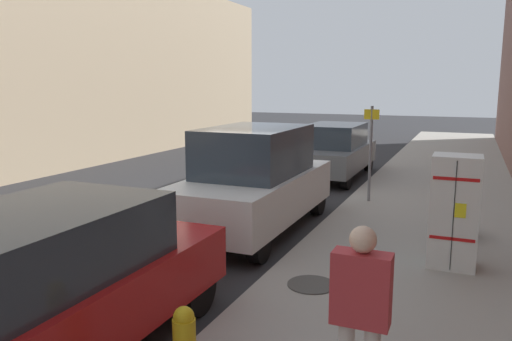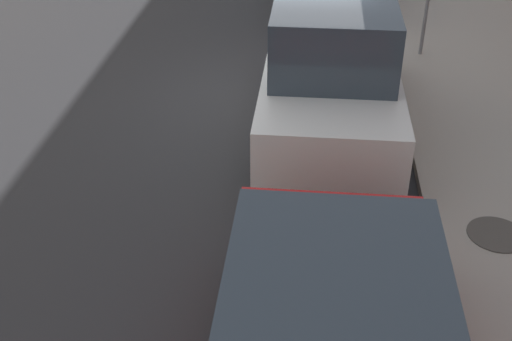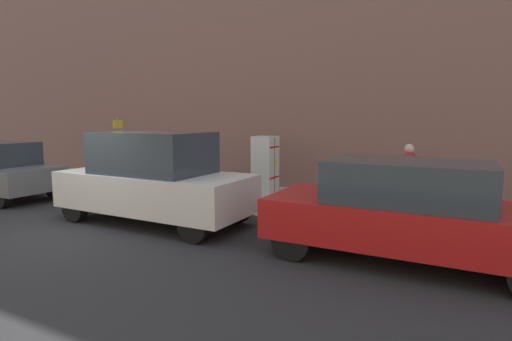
% 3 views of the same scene
% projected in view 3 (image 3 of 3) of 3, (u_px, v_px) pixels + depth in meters
% --- Properties ---
extents(ground_plane, '(80.00, 80.00, 0.00)m').
position_uv_depth(ground_plane, '(99.00, 226.00, 9.18)').
color(ground_plane, '#28282B').
extents(sidewalk_slab, '(4.02, 44.00, 0.13)m').
position_uv_depth(sidewalk_slab, '(202.00, 194.00, 12.75)').
color(sidewalk_slab, '#9E998E').
rests_on(sidewalk_slab, ground).
extents(building_facade_near, '(1.94, 39.60, 9.25)m').
position_uv_depth(building_facade_near, '(247.00, 59.00, 14.77)').
color(building_facade_near, '#7F564C').
rests_on(building_facade_near, ground).
extents(discarded_refrigerator, '(0.73, 0.63, 1.78)m').
position_uv_depth(discarded_refrigerator, '(265.00, 165.00, 12.23)').
color(discarded_refrigerator, silver).
rests_on(discarded_refrigerator, sidewalk_slab).
extents(manhole_cover, '(0.70, 0.70, 0.02)m').
position_uv_depth(manhole_cover, '(291.00, 211.00, 10.01)').
color(manhole_cover, '#47443F').
rests_on(manhole_cover, sidewalk_slab).
extents(street_sign_post, '(0.36, 0.07, 2.34)m').
position_uv_depth(street_sign_post, '(119.00, 151.00, 12.23)').
color(street_sign_post, slate).
rests_on(street_sign_post, sidewalk_slab).
extents(fire_hydrant, '(0.22, 0.22, 0.81)m').
position_uv_depth(fire_hydrant, '(409.00, 211.00, 8.30)').
color(fire_hydrant, gold).
rests_on(fire_hydrant, sidewalk_slab).
extents(trash_bag, '(0.60, 0.60, 0.60)m').
position_uv_depth(trash_bag, '(217.00, 180.00, 13.23)').
color(trash_bag, black).
rests_on(trash_bag, sidewalk_slab).
extents(pedestrian_walking_far, '(0.49, 0.23, 1.70)m').
position_uv_depth(pedestrian_walking_far, '(408.00, 173.00, 9.74)').
color(pedestrian_walking_far, beige).
rests_on(pedestrian_walking_far, sidewalk_slab).
extents(parked_van_white, '(1.93, 4.67, 2.14)m').
position_uv_depth(parked_van_white, '(154.00, 179.00, 9.33)').
color(parked_van_white, silver).
rests_on(parked_van_white, ground).
extents(parked_suv_red, '(1.92, 4.71, 1.75)m').
position_uv_depth(parked_suv_red, '(407.00, 211.00, 6.76)').
color(parked_suv_red, red).
rests_on(parked_suv_red, ground).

